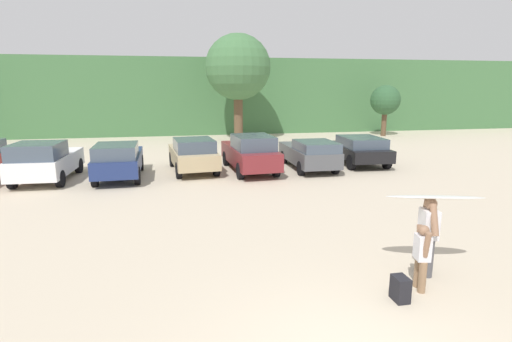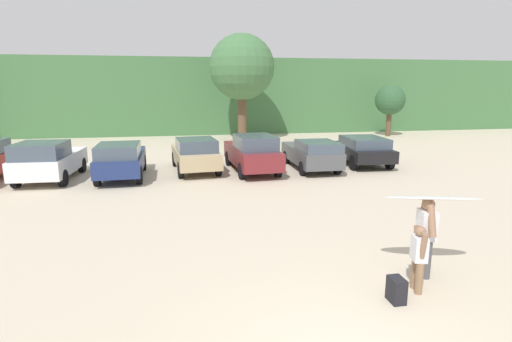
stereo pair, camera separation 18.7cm
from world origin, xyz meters
The scene contains 13 objects.
hillside_ridge centered at (0.00, 32.93, 2.96)m, with size 108.00×12.00×5.91m, color #427042.
tree_right centered at (2.00, 23.48, 4.99)m, with size 4.46×4.46×7.26m.
tree_center centered at (13.34, 23.89, 2.69)m, with size 2.23×2.23×3.84m.
parked_car_white centered at (-7.49, 12.60, 0.84)m, with size 2.02×4.02×1.65m.
parked_car_navy centered at (-4.68, 12.49, 0.81)m, with size 1.88×4.22×1.52m.
parked_car_tan centered at (-1.61, 13.38, 0.79)m, with size 2.17×4.25×1.51m.
parked_car_maroon centered at (0.88, 12.87, 0.86)m, with size 2.02×4.72×1.68m.
parked_car_dark_gray centered at (3.65, 12.85, 0.74)m, with size 1.77×4.26×1.40m.
parked_car_black centered at (6.40, 13.51, 0.76)m, with size 2.12×4.09×1.37m.
person_adult centered at (2.57, 2.32, 0.91)m, with size 0.37×0.76×1.61m.
person_child centered at (2.07, 1.75, 0.72)m, with size 0.29×0.54×1.27m.
surfboard_white centered at (2.66, 2.33, 1.61)m, with size 2.01×1.01×0.17m.
backpack_dropped centered at (1.50, 1.45, 0.22)m, with size 0.24×0.34×0.45m.
Camera 2 is at (-2.11, -4.50, 3.75)m, focal length 28.20 mm.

